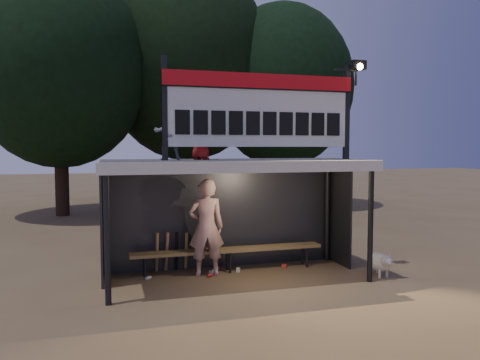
{
  "coord_description": "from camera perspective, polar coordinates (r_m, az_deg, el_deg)",
  "views": [
    {
      "loc": [
        -2.39,
        -8.64,
        2.56
      ],
      "look_at": [
        0.2,
        0.4,
        1.9
      ],
      "focal_mm": 35.0,
      "sensor_mm": 36.0,
      "label": 1
    }
  ],
  "objects": [
    {
      "name": "ground",
      "position": [
        9.32,
        -0.52,
        -11.92
      ],
      "size": [
        80.0,
        80.0,
        0.0
      ],
      "primitive_type": "plane",
      "color": "brown",
      "rests_on": "ground"
    },
    {
      "name": "player",
      "position": [
        9.36,
        -4.14,
        -5.78
      ],
      "size": [
        0.75,
        0.54,
        1.94
      ],
      "primitive_type": "imported",
      "rotation": [
        0.0,
        0.0,
        3.04
      ],
      "color": "silver",
      "rests_on": "ground"
    },
    {
      "name": "child_a",
      "position": [
        8.85,
        -8.82,
        5.76
      ],
      "size": [
        0.51,
        0.41,
        1.03
      ],
      "primitive_type": "imported",
      "rotation": [
        0.0,
        0.0,
        3.17
      ],
      "color": "slate",
      "rests_on": "dugout_shelter"
    },
    {
      "name": "child_b",
      "position": [
        9.03,
        -4.76,
        5.48
      ],
      "size": [
        0.55,
        0.52,
        0.95
      ],
      "primitive_type": "imported",
      "rotation": [
        0.0,
        0.0,
        2.49
      ],
      "color": "#A71919",
      "rests_on": "dugout_shelter"
    },
    {
      "name": "dugout_shelter",
      "position": [
        9.23,
        -0.93,
        -0.42
      ],
      "size": [
        5.1,
        2.08,
        2.32
      ],
      "color": "#38383A",
      "rests_on": "ground"
    },
    {
      "name": "scoreboard_assembly",
      "position": [
        9.15,
        2.89,
        8.8
      ],
      "size": [
        4.1,
        0.27,
        1.99
      ],
      "color": "black",
      "rests_on": "dugout_shelter"
    },
    {
      "name": "bench",
      "position": [
        9.73,
        -1.39,
        -8.61
      ],
      "size": [
        4.0,
        0.35,
        0.48
      ],
      "color": "olive",
      "rests_on": "ground"
    },
    {
      "name": "tree_left",
      "position": [
        18.94,
        -21.21,
        12.71
      ],
      "size": [
        6.46,
        6.46,
        9.27
      ],
      "color": "black",
      "rests_on": "ground"
    },
    {
      "name": "tree_mid",
      "position": [
        20.74,
        -6.54,
        13.99
      ],
      "size": [
        7.22,
        7.22,
        10.36
      ],
      "color": "#311E15",
      "rests_on": "ground"
    },
    {
      "name": "tree_right",
      "position": [
        20.68,
        5.18,
        11.29
      ],
      "size": [
        6.08,
        6.08,
        8.72
      ],
      "color": "#2F2015",
      "rests_on": "ground"
    },
    {
      "name": "dog",
      "position": [
        9.84,
        16.64,
        -9.56
      ],
      "size": [
        0.36,
        0.81,
        0.49
      ],
      "color": "white",
      "rests_on": "ground"
    },
    {
      "name": "bats",
      "position": [
        9.78,
        -8.33,
        -8.61
      ],
      "size": [
        0.68,
        0.35,
        0.84
      ],
      "color": "olive",
      "rests_on": "ground"
    },
    {
      "name": "litter",
      "position": [
        9.71,
        -2.43,
        -11.05
      ],
      "size": [
        2.99,
        0.69,
        0.08
      ],
      "color": "#B3301E",
      "rests_on": "ground"
    }
  ]
}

